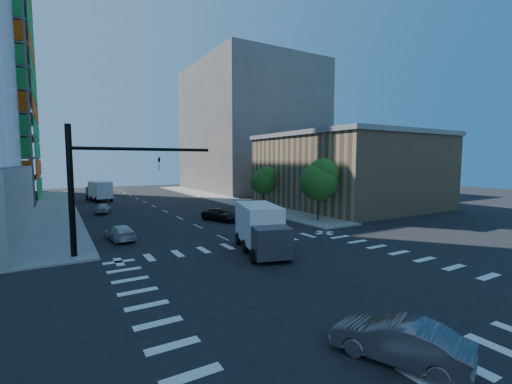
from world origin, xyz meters
TOP-DOWN VIEW (x-y plane):
  - ground at (0.00, 0.00)m, footprint 160.00×160.00m
  - road_markings at (0.00, 0.00)m, footprint 20.00×20.00m
  - sidewalk_ne at (12.50, 40.00)m, footprint 5.00×60.00m
  - sidewalk_nw at (-12.50, 40.00)m, footprint 5.00×60.00m
  - commercial_building at (25.00, 22.00)m, footprint 20.50×22.50m
  - bg_building_ne at (27.00, 55.00)m, footprint 24.00×30.00m
  - signal_mast_nw at (-10.00, 11.50)m, footprint 10.20×0.40m
  - tree_south at (12.63, 13.90)m, footprint 4.16×4.16m
  - tree_north at (12.93, 25.90)m, footprint 3.54×3.52m
  - car_nb_far at (3.52, 19.77)m, footprint 3.84×5.40m
  - car_sb_near at (-7.85, 15.64)m, footprint 2.30×4.50m
  - car_sb_mid at (-7.24, 32.37)m, footprint 2.57×4.19m
  - car_sb_cross at (-2.77, -7.77)m, footprint 3.12×4.67m
  - box_truck_near at (0.44, 6.18)m, footprint 4.47×6.98m
  - box_truck_far at (-6.22, 47.41)m, footprint 3.68×6.58m

SIDE VIEW (x-z plane):
  - ground at x=0.00m, z-range 0.00..0.00m
  - road_markings at x=0.00m, z-range 0.00..0.01m
  - sidewalk_ne at x=12.50m, z-range 0.00..0.15m
  - sidewalk_nw at x=-12.50m, z-range 0.00..0.15m
  - car_sb_near at x=-7.85m, z-range 0.00..1.25m
  - car_sb_mid at x=-7.24m, z-range 0.00..1.33m
  - car_nb_far at x=3.52m, z-range 0.00..1.37m
  - car_sb_cross at x=-2.77m, z-range 0.00..1.46m
  - box_truck_far at x=-6.22m, z-range -0.19..3.07m
  - box_truck_near at x=0.44m, z-range -0.19..3.20m
  - tree_north at x=12.93m, z-range 1.10..6.88m
  - tree_south at x=12.63m, z-range 1.27..8.10m
  - commercial_building at x=25.00m, z-range 0.01..10.61m
  - signal_mast_nw at x=-10.00m, z-range 0.99..9.99m
  - bg_building_ne at x=27.00m, z-range 0.00..28.00m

